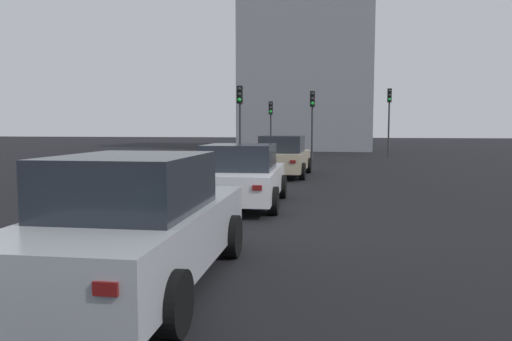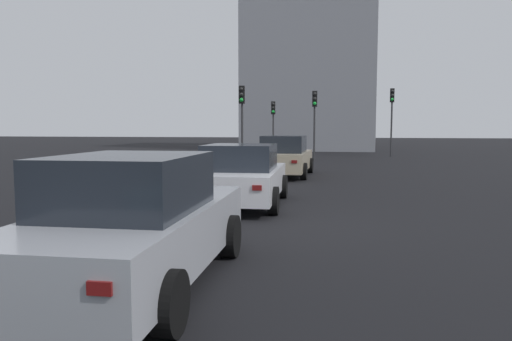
{
  "view_description": "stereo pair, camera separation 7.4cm",
  "coord_description": "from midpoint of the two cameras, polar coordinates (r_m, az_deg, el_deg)",
  "views": [
    {
      "loc": [
        -9.61,
        -0.74,
        1.96
      ],
      "look_at": [
        0.3,
        0.95,
        1.05
      ],
      "focal_mm": 33.58,
      "sensor_mm": 36.0,
      "label": 1
    },
    {
      "loc": [
        -9.59,
        -0.81,
        1.96
      ],
      "look_at": [
        0.3,
        0.95,
        1.05
      ],
      "focal_mm": 33.58,
      "sensor_mm": 36.0,
      "label": 2
    }
  ],
  "objects": [
    {
      "name": "traffic_light_near_left",
      "position": [
        24.67,
        -2.04,
        7.42
      ],
      "size": [
        0.32,
        0.29,
        4.06
      ],
      "rotation": [
        0.0,
        0.0,
        3.11
      ],
      "color": "#2D2D30",
      "rests_on": "ground_plane"
    },
    {
      "name": "car_beige_right_lead",
      "position": [
        19.24,
        3.11,
        1.65
      ],
      "size": [
        4.57,
        2.12,
        1.62
      ],
      "rotation": [
        0.0,
        0.0,
        -0.02
      ],
      "color": "tan",
      "rests_on": "ground_plane"
    },
    {
      "name": "car_silver_right_third",
      "position": [
        6.09,
        -14.18,
        -6.16
      ],
      "size": [
        4.56,
        2.06,
        1.63
      ],
      "rotation": [
        0.0,
        0.0,
        0.02
      ],
      "color": "#A8AAB2",
      "rests_on": "ground_plane"
    },
    {
      "name": "traffic_light_far_right",
      "position": [
        27.86,
        6.64,
        7.08
      ],
      "size": [
        0.32,
        0.29,
        4.02
      ],
      "rotation": [
        0.0,
        0.0,
        3.2
      ],
      "color": "#2D2D30",
      "rests_on": "ground_plane"
    },
    {
      "name": "car_white_right_second",
      "position": [
        12.01,
        -1.99,
        -0.65
      ],
      "size": [
        4.26,
        2.21,
        1.53
      ],
      "rotation": [
        0.0,
        0.0,
        0.04
      ],
      "color": "silver",
      "rests_on": "ground_plane"
    },
    {
      "name": "traffic_light_far_left",
      "position": [
        32.93,
        15.52,
        7.18
      ],
      "size": [
        0.32,
        0.3,
        4.48
      ],
      "rotation": [
        0.0,
        0.0,
        3.04
      ],
      "color": "#2D2D30",
      "rests_on": "ground_plane"
    },
    {
      "name": "ground_plane",
      "position": [
        9.85,
        4.97,
        -6.91
      ],
      "size": [
        160.0,
        160.0,
        0.2
      ],
      "primitive_type": "cube",
      "color": "black"
    },
    {
      "name": "building_facade_left",
      "position": [
        44.94,
        6.19,
        13.33
      ],
      "size": [
        12.07,
        10.91,
        16.67
      ],
      "primitive_type": "cube",
      "color": "gray",
      "rests_on": "ground_plane"
    },
    {
      "name": "traffic_light_near_right",
      "position": [
        33.82,
        1.7,
        6.46
      ],
      "size": [
        0.32,
        0.29,
        3.75
      ],
      "rotation": [
        0.0,
        0.0,
        3.18
      ],
      "color": "#2D2D30",
      "rests_on": "ground_plane"
    }
  ]
}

